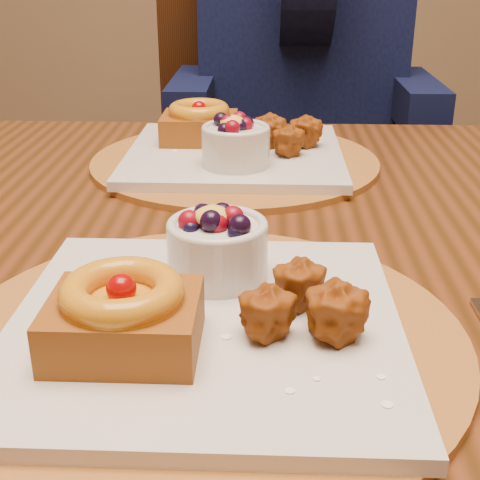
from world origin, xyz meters
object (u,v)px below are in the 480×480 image
place_setting_near (203,314)px  diner (303,26)px  dining_table (225,293)px  place_setting_far (233,149)px  chair_far (276,184)px

place_setting_near → diner: (0.11, 0.99, 0.10)m
dining_table → place_setting_far: size_ratio=4.21×
chair_far → diner: size_ratio=1.23×
place_setting_near → chair_far: chair_far is taller
diner → place_setting_near: bearing=-116.3°
chair_far → diner: bearing=42.7°
dining_table → diner: (0.11, 0.77, 0.20)m
dining_table → diner: diner is taller
dining_table → chair_far: bearing=85.1°
place_setting_near → diner: bearing=83.5°
dining_table → place_setting_near: place_setting_near is taller
chair_far → place_setting_far: bearing=-102.5°
diner → place_setting_far: bearing=-121.3°
diner → chair_far: bearing=-151.8°
place_setting_far → dining_table: bearing=-89.4°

